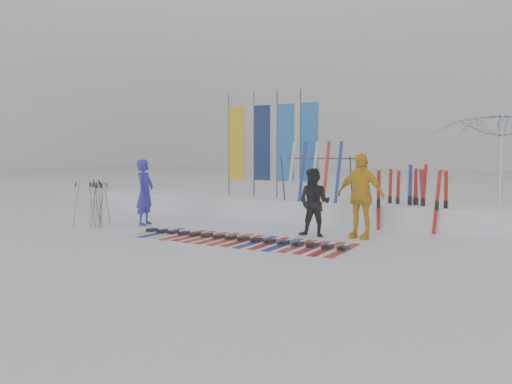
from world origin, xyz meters
The scene contains 11 objects.
ground centered at (0.00, 0.00, 0.00)m, with size 120.00×120.00×0.00m, color white.
snow_bank centered at (0.00, 4.60, 0.30)m, with size 14.00×1.60×0.60m, color white.
person_blue centered at (-3.15, 1.49, 0.88)m, with size 0.64×0.42×1.76m, color #261FBA.
person_black centered at (1.57, 1.89, 0.79)m, with size 0.76×0.60×1.57m, color black.
person_yellow centered at (2.53, 2.23, 0.96)m, with size 1.12×0.47×1.92m, color #EFAD0F.
tent_canopy centered at (5.21, 5.06, 1.51)m, with size 3.29×3.36×3.02m, color white.
ski_row centered at (0.30, 0.61, 0.04)m, with size 5.05×1.70×0.07m.
pole_cluster centered at (-4.01, 0.57, 0.59)m, with size 0.68×0.84×1.25m.
feather_flags centered at (-1.10, 4.86, 2.24)m, with size 3.12×0.11×3.20m.
ski_rack centered at (0.74, 4.20, 1.38)m, with size 2.04×0.80×1.23m.
upright_skis centered at (3.29, 4.27, 0.76)m, with size 1.64×1.08×1.64m.
Camera 1 is at (5.98, -8.64, 1.86)m, focal length 35.00 mm.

